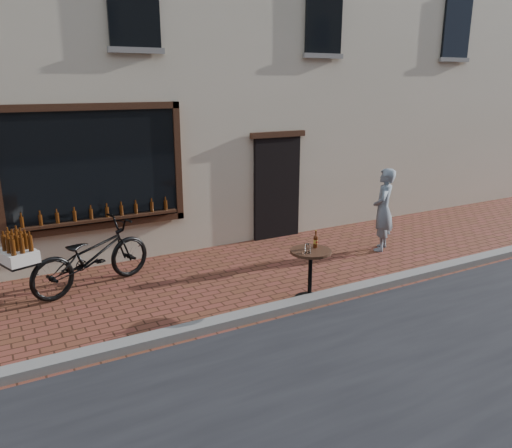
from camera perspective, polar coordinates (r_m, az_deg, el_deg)
ground at (r=7.44m, az=3.50°, el=-10.58°), size 90.00×90.00×0.00m
kerb at (r=7.57m, az=2.69°, el=-9.59°), size 90.00×0.25×0.12m
shop_building at (r=12.74m, az=-13.20°, el=23.12°), size 28.00×6.20×10.00m
cargo_bicycle at (r=8.65m, az=-18.53°, el=-3.45°), size 2.54×1.45×1.20m
bistro_table at (r=7.81m, az=6.25°, el=-4.62°), size 0.64×0.64×1.10m
pedestrian at (r=10.36m, az=14.33°, el=1.59°), size 0.73×0.70×1.68m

